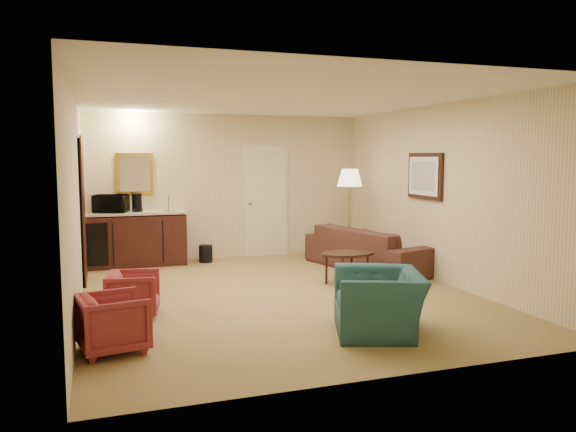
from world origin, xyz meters
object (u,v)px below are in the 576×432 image
at_px(waste_bin, 206,254).
at_px(coffee_maker, 137,202).
at_px(coffee_table, 347,268).
at_px(sofa, 369,241).
at_px(rose_chair_far, 113,320).
at_px(rose_chair_near, 133,292).
at_px(teal_armchair, 379,292).
at_px(microwave, 111,202).
at_px(floor_lamp, 349,216).
at_px(wetbar_cabinet, 137,239).

xyz_separation_m(waste_bin, coffee_maker, (-1.14, 0.07, 0.93)).
relative_size(coffee_table, waste_bin, 2.68).
xyz_separation_m(sofa, coffee_maker, (-3.59, 1.52, 0.62)).
bearing_deg(rose_chair_far, rose_chair_near, -22.78).
bearing_deg(teal_armchair, coffee_table, -176.64).
bearing_deg(microwave, floor_lamp, 6.10).
relative_size(rose_chair_far, microwave, 1.16).
distance_m(wetbar_cabinet, microwave, 0.76).
distance_m(sofa, coffee_maker, 3.94).
bearing_deg(microwave, coffee_maker, 19.86).
bearing_deg(microwave, rose_chair_far, -72.95).
bearing_deg(sofa, coffee_maker, 51.76).
relative_size(sofa, floor_lamp, 1.43).
relative_size(teal_armchair, waste_bin, 3.33).
bearing_deg(waste_bin, wetbar_cabinet, 176.52).
bearing_deg(wetbar_cabinet, sofa, -22.82).
bearing_deg(wetbar_cabinet, floor_lamp, -13.68).
distance_m(wetbar_cabinet, waste_bin, 1.20).
distance_m(wetbar_cabinet, rose_chair_near, 3.17).
xyz_separation_m(sofa, floor_lamp, (-0.06, 0.65, 0.36)).
height_order(sofa, coffee_table, sofa).
distance_m(teal_armchair, rose_chair_near, 2.80).
bearing_deg(coffee_table, rose_chair_far, -149.83).
height_order(sofa, rose_chair_near, sofa).
bearing_deg(waste_bin, sofa, -30.55).
relative_size(rose_chair_far, floor_lamp, 0.37).
bearing_deg(floor_lamp, microwave, 167.84).
height_order(wetbar_cabinet, sofa, same).
relative_size(rose_chair_near, rose_chair_far, 0.94).
distance_m(sofa, coffee_table, 1.22).
bearing_deg(waste_bin, coffee_table, -54.82).
height_order(teal_armchair, rose_chair_far, teal_armchair).
bearing_deg(coffee_maker, wetbar_cabinet, -172.89).
bearing_deg(coffee_table, sofa, 47.88).
xyz_separation_m(rose_chair_near, coffee_maker, (0.26, 3.16, 0.79)).
distance_m(teal_armchair, rose_chair_far, 2.67).
height_order(teal_armchair, waste_bin, teal_armchair).
xyz_separation_m(wetbar_cabinet, rose_chair_near, (-0.25, -3.16, -0.17)).
height_order(coffee_table, waste_bin, coffee_table).
xyz_separation_m(wetbar_cabinet, coffee_maker, (0.01, 0.00, 0.62)).
distance_m(rose_chair_far, coffee_maker, 4.42).
bearing_deg(sofa, rose_chair_far, 109.05).
height_order(sofa, coffee_maker, coffee_maker).
bearing_deg(microwave, wetbar_cabinet, 19.75).
height_order(teal_armchair, coffee_maker, coffee_maker).
distance_m(rose_chair_near, coffee_table, 3.14).
bearing_deg(sofa, floor_lamp, -10.20).
distance_m(sofa, floor_lamp, 0.75).
relative_size(wetbar_cabinet, rose_chair_near, 2.83).
bearing_deg(rose_chair_near, rose_chair_far, 177.93).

